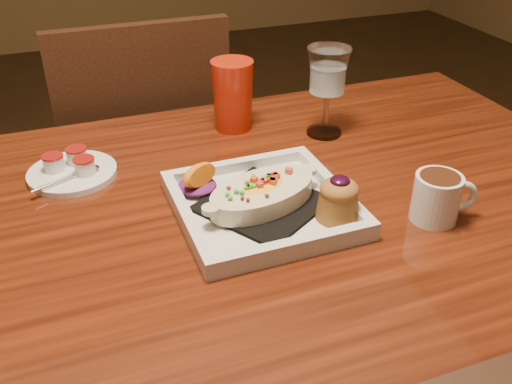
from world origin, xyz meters
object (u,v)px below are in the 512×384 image
object	(u,v)px
table	(211,271)
plate	(270,200)
goblet	(328,76)
red_tumbler	(233,96)
saucer	(72,170)
chair_far	(146,172)
coffee_mug	(438,196)

from	to	relation	value
table	plate	world-z (taller)	plate
goblet	red_tumbler	bearing A→B (deg)	151.22
goblet	saucer	bearing A→B (deg)	179.87
chair_far	red_tumbler	world-z (taller)	chair_far
chair_far	saucer	size ratio (longest dim) A/B	5.97
coffee_mug	saucer	size ratio (longest dim) A/B	0.66
plate	coffee_mug	xyz separation A→B (m)	(0.24, -0.11, 0.02)
saucer	chair_far	bearing A→B (deg)	65.35
table	goblet	size ratio (longest dim) A/B	8.46
chair_far	red_tumbler	distance (m)	0.47
coffee_mug	goblet	distance (m)	0.35
table	goblet	distance (m)	0.44
chair_far	goblet	distance (m)	0.63
table	coffee_mug	bearing A→B (deg)	-18.30
coffee_mug	saucer	xyz separation A→B (m)	(-0.52, 0.34, -0.03)
plate	saucer	xyz separation A→B (m)	(-0.29, 0.23, -0.01)
table	plate	distance (m)	0.16
chair_far	saucer	xyz separation A→B (m)	(-0.18, -0.40, 0.25)
plate	saucer	distance (m)	0.37
goblet	saucer	distance (m)	0.51
red_tumbler	saucer	bearing A→B (deg)	-164.99
goblet	saucer	xyz separation A→B (m)	(-0.50, 0.00, -0.11)
saucer	red_tumbler	xyz separation A→B (m)	(0.33, 0.09, 0.06)
table	plate	xyz separation A→B (m)	(0.10, -0.01, 0.12)
coffee_mug	saucer	world-z (taller)	coffee_mug
table	saucer	size ratio (longest dim) A/B	9.63
saucer	red_tumbler	world-z (taller)	red_tumbler
plate	red_tumbler	xyz separation A→B (m)	(0.05, 0.32, 0.05)
table	coffee_mug	xyz separation A→B (m)	(0.34, -0.11, 0.14)
chair_far	table	bearing A→B (deg)	90.00
coffee_mug	chair_far	bearing A→B (deg)	128.07
plate	goblet	size ratio (longest dim) A/B	1.53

